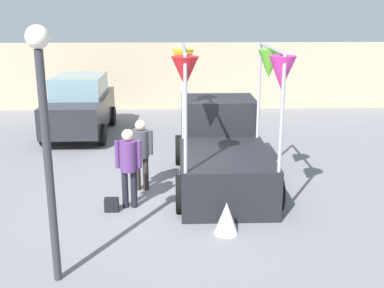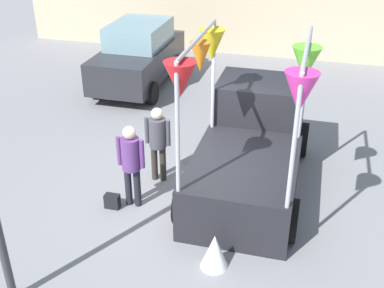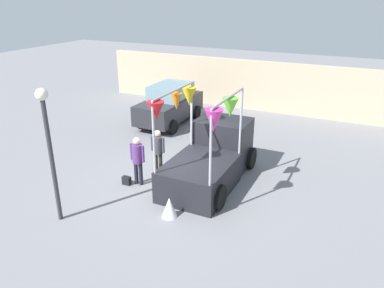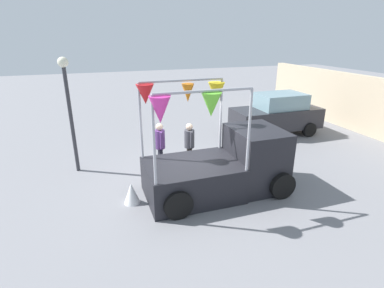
{
  "view_description": "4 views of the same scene",
  "coord_description": "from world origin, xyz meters",
  "px_view_note": "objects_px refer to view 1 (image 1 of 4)",
  "views": [
    {
      "loc": [
        -0.21,
        -9.86,
        3.97
      ],
      "look_at": [
        0.11,
        -0.56,
        1.3
      ],
      "focal_mm": 45.0,
      "sensor_mm": 36.0,
      "label": 1
    },
    {
      "loc": [
        1.86,
        -7.67,
        5.35
      ],
      "look_at": [
        -0.08,
        -0.44,
        1.33
      ],
      "focal_mm": 45.0,
      "sensor_mm": 36.0,
      "label": 2
    },
    {
      "loc": [
        5.19,
        -9.81,
        5.92
      ],
      "look_at": [
        0.53,
        -0.15,
        1.54
      ],
      "focal_mm": 35.0,
      "sensor_mm": 36.0,
      "label": 3
    },
    {
      "loc": [
        8.02,
        -2.71,
        4.4
      ],
      "look_at": [
        0.45,
        -0.1,
        1.43
      ],
      "focal_mm": 28.0,
      "sensor_mm": 36.0,
      "label": 4
    }
  ],
  "objects_px": {
    "street_lamp": "(45,121)",
    "person_vendor": "(141,148)",
    "parked_car": "(80,105)",
    "person_customer": "(128,161)",
    "vendor_truck": "(221,145)",
    "folded_kite_bundle_white": "(226,218)",
    "handbag": "(112,205)"
  },
  "relations": [
    {
      "from": "vendor_truck",
      "to": "street_lamp",
      "type": "relative_size",
      "value": 1.1
    },
    {
      "from": "parked_car",
      "to": "person_customer",
      "type": "distance_m",
      "value": 6.29
    },
    {
      "from": "person_vendor",
      "to": "street_lamp",
      "type": "xyz_separation_m",
      "value": [
        -1.03,
        -3.66,
        1.5
      ]
    },
    {
      "from": "parked_car",
      "to": "person_vendor",
      "type": "xyz_separation_m",
      "value": [
        2.27,
        -4.96,
        0.02
      ]
    },
    {
      "from": "parked_car",
      "to": "person_customer",
      "type": "xyz_separation_m",
      "value": [
        2.08,
        -5.93,
        0.05
      ]
    },
    {
      "from": "vendor_truck",
      "to": "folded_kite_bundle_white",
      "type": "bearing_deg",
      "value": -93.02
    },
    {
      "from": "vendor_truck",
      "to": "person_customer",
      "type": "xyz_separation_m",
      "value": [
        -1.99,
        -1.46,
        0.12
      ]
    },
    {
      "from": "vendor_truck",
      "to": "folded_kite_bundle_white",
      "type": "distance_m",
      "value": 2.78
    },
    {
      "from": "parked_car",
      "to": "folded_kite_bundle_white",
      "type": "height_order",
      "value": "parked_car"
    },
    {
      "from": "vendor_truck",
      "to": "parked_car",
      "type": "distance_m",
      "value": 6.05
    },
    {
      "from": "vendor_truck",
      "to": "folded_kite_bundle_white",
      "type": "height_order",
      "value": "vendor_truck"
    },
    {
      "from": "parked_car",
      "to": "street_lamp",
      "type": "height_order",
      "value": "street_lamp"
    },
    {
      "from": "vendor_truck",
      "to": "parked_car",
      "type": "xyz_separation_m",
      "value": [
        -4.07,
        4.48,
        0.07
      ]
    },
    {
      "from": "person_vendor",
      "to": "handbag",
      "type": "height_order",
      "value": "person_vendor"
    },
    {
      "from": "parked_car",
      "to": "street_lamp",
      "type": "xyz_separation_m",
      "value": [
        1.23,
        -8.62,
        1.51
      ]
    },
    {
      "from": "vendor_truck",
      "to": "handbag",
      "type": "xyz_separation_m",
      "value": [
        -2.34,
        -1.66,
        -0.74
      ]
    },
    {
      "from": "handbag",
      "to": "folded_kite_bundle_white",
      "type": "xyz_separation_m",
      "value": [
        2.2,
        -1.05,
        0.16
      ]
    },
    {
      "from": "street_lamp",
      "to": "folded_kite_bundle_white",
      "type": "distance_m",
      "value": 3.74
    },
    {
      "from": "parked_car",
      "to": "person_customer",
      "type": "relative_size",
      "value": 2.43
    },
    {
      "from": "person_customer",
      "to": "folded_kite_bundle_white",
      "type": "relative_size",
      "value": 2.75
    },
    {
      "from": "person_customer",
      "to": "folded_kite_bundle_white",
      "type": "distance_m",
      "value": 2.34
    },
    {
      "from": "handbag",
      "to": "person_vendor",
      "type": "bearing_deg",
      "value": 65.59
    },
    {
      "from": "vendor_truck",
      "to": "street_lamp",
      "type": "bearing_deg",
      "value": -124.42
    },
    {
      "from": "street_lamp",
      "to": "folded_kite_bundle_white",
      "type": "relative_size",
      "value": 6.24
    },
    {
      "from": "person_vendor",
      "to": "folded_kite_bundle_white",
      "type": "distance_m",
      "value": 2.86
    },
    {
      "from": "vendor_truck",
      "to": "person_vendor",
      "type": "distance_m",
      "value": 1.88
    },
    {
      "from": "street_lamp",
      "to": "person_vendor",
      "type": "bearing_deg",
      "value": 74.26
    },
    {
      "from": "person_customer",
      "to": "street_lamp",
      "type": "distance_m",
      "value": 3.17
    },
    {
      "from": "street_lamp",
      "to": "vendor_truck",
      "type": "bearing_deg",
      "value": 55.58
    },
    {
      "from": "parked_car",
      "to": "person_vendor",
      "type": "relative_size",
      "value": 2.49
    },
    {
      "from": "vendor_truck",
      "to": "handbag",
      "type": "height_order",
      "value": "vendor_truck"
    },
    {
      "from": "person_vendor",
      "to": "street_lamp",
      "type": "relative_size",
      "value": 0.43
    }
  ]
}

